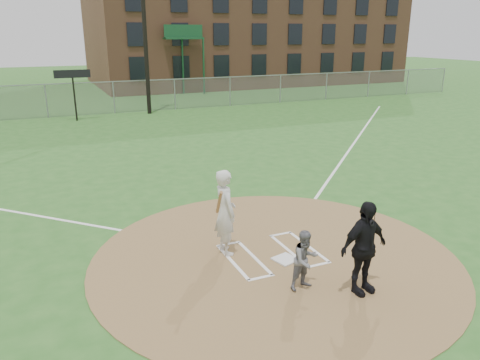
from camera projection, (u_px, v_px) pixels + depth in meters
name	position (u px, v px, depth m)	size (l,w,h in m)	color
ground	(275.00, 257.00, 10.81)	(140.00, 140.00, 0.00)	#285B1F
dirt_circle	(275.00, 257.00, 10.80)	(8.40, 8.40, 0.02)	olive
home_plate	(285.00, 259.00, 10.64)	(0.49, 0.49, 0.03)	silver
foul_line_first	(355.00, 142.00, 22.11)	(0.10, 24.00, 0.01)	white
catcher	(305.00, 260.00, 9.31)	(0.61, 0.47, 1.25)	slate
umpire	(364.00, 248.00, 9.07)	(1.12, 0.47, 1.91)	black
batters_boxes	(272.00, 254.00, 10.93)	(2.08, 1.88, 0.01)	white
batter_at_plate	(225.00, 212.00, 10.72)	(0.64, 1.07, 2.02)	silver
outfield_fence	(114.00, 97.00, 29.71)	(56.08, 0.08, 2.03)	slate
brick_warehouse	(242.00, 6.00, 47.81)	(30.00, 17.17, 15.00)	brown
light_pole	(143.00, 3.00, 27.91)	(1.20, 0.30, 12.22)	black
scoreboard_sign	(73.00, 79.00, 26.77)	(2.00, 0.10, 2.93)	black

